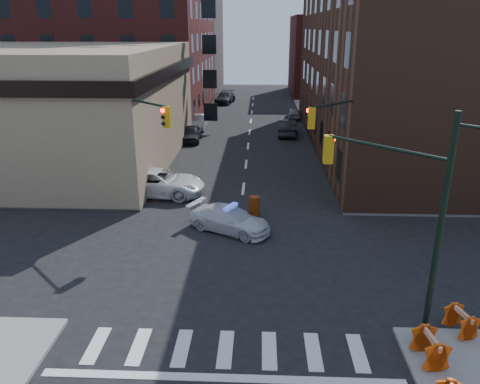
# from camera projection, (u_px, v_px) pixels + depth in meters

# --- Properties ---
(ground) EXTENTS (140.00, 140.00, 0.00)m
(ground) POSITION_uv_depth(u_px,v_px,m) (236.00, 257.00, 22.42)
(ground) COLOR black
(ground) RESTS_ON ground
(sidewalk_nw) EXTENTS (34.00, 54.50, 0.15)m
(sidewalk_nw) POSITION_uv_depth(u_px,v_px,m) (52.00, 121.00, 54.16)
(sidewalk_nw) COLOR gray
(sidewalk_nw) RESTS_ON ground
(sidewalk_ne) EXTENTS (34.00, 54.50, 0.15)m
(sidewalk_ne) POSITION_uv_depth(u_px,v_px,m) (456.00, 124.00, 52.29)
(sidewalk_ne) COLOR gray
(sidewalk_ne) RESTS_ON ground
(bank_building) EXTENTS (22.00, 22.00, 9.00)m
(bank_building) POSITION_uv_depth(u_px,v_px,m) (33.00, 105.00, 37.14)
(bank_building) COLOR #917E5F
(bank_building) RESTS_ON ground
(apartment_block) EXTENTS (25.00, 25.00, 24.00)m
(apartment_block) POSITION_uv_depth(u_px,v_px,m) (101.00, 13.00, 56.81)
(apartment_block) COLOR #5B1F1C
(apartment_block) RESTS_ON ground
(commercial_row_ne) EXTENTS (14.00, 34.00, 14.00)m
(commercial_row_ne) POSITION_uv_depth(u_px,v_px,m) (398.00, 68.00, 40.73)
(commercial_row_ne) COLOR #513020
(commercial_row_ne) RESTS_ON ground
(filler_nw) EXTENTS (20.00, 18.00, 16.00)m
(filler_nw) POSITION_uv_depth(u_px,v_px,m) (160.00, 41.00, 78.76)
(filler_nw) COLOR brown
(filler_nw) RESTS_ON ground
(filler_ne) EXTENTS (16.00, 16.00, 12.00)m
(filler_ne) POSITION_uv_depth(u_px,v_px,m) (342.00, 56.00, 74.44)
(filler_ne) COLOR #5B1F1C
(filler_ne) RESTS_ON ground
(signal_pole_se) EXTENTS (5.40, 5.27, 8.00)m
(signal_pole_se) POSITION_uv_depth(u_px,v_px,m) (409.00, 213.00, 15.43)
(signal_pole_se) COLOR black
(signal_pole_se) RESTS_ON sidewalk_se
(signal_pole_nw) EXTENTS (3.58, 3.67, 8.00)m
(signal_pole_nw) POSITION_uv_depth(u_px,v_px,m) (136.00, 141.00, 26.23)
(signal_pole_nw) COLOR black
(signal_pole_nw) RESTS_ON sidewalk_nw
(signal_pole_ne) EXTENTS (3.67, 3.58, 8.00)m
(signal_pole_ne) POSITION_uv_depth(u_px,v_px,m) (346.00, 144.00, 25.77)
(signal_pole_ne) COLOR black
(signal_pole_ne) RESTS_ON sidewalk_ne
(tree_ne_near) EXTENTS (3.00, 3.00, 4.85)m
(tree_ne_near) POSITION_uv_depth(u_px,v_px,m) (326.00, 102.00, 45.42)
(tree_ne_near) COLOR black
(tree_ne_near) RESTS_ON sidewalk_ne
(tree_ne_far) EXTENTS (3.00, 3.00, 4.85)m
(tree_ne_far) POSITION_uv_depth(u_px,v_px,m) (317.00, 91.00, 52.95)
(tree_ne_far) COLOR black
(tree_ne_far) RESTS_ON sidewalk_ne
(police_car) EXTENTS (4.97, 3.82, 1.34)m
(police_car) POSITION_uv_depth(u_px,v_px,m) (229.00, 219.00, 25.07)
(police_car) COLOR silver
(police_car) RESTS_ON ground
(pickup) EXTENTS (6.38, 3.42, 1.71)m
(pickup) POSITION_uv_depth(u_px,v_px,m) (158.00, 182.00, 30.39)
(pickup) COLOR silver
(pickup) RESTS_ON ground
(parked_car_wnear) EXTENTS (1.89, 4.37, 1.47)m
(parked_car_wnear) POSITION_uv_depth(u_px,v_px,m) (191.00, 134.00, 44.69)
(parked_car_wnear) COLOR black
(parked_car_wnear) RESTS_ON ground
(parked_car_wfar) EXTENTS (1.60, 4.58, 1.51)m
(parked_car_wfar) POSITION_uv_depth(u_px,v_px,m) (199.00, 122.00, 50.08)
(parked_car_wfar) COLOR gray
(parked_car_wfar) RESTS_ON ground
(parked_car_wdeep) EXTENTS (2.99, 5.80, 1.61)m
(parked_car_wdeep) POSITION_uv_depth(u_px,v_px,m) (225.00, 98.00, 66.85)
(parked_car_wdeep) COLOR black
(parked_car_wdeep) RESTS_ON ground
(parked_car_enear) EXTENTS (2.13, 5.05, 1.62)m
(parked_car_enear) POSITION_uv_depth(u_px,v_px,m) (288.00, 127.00, 47.09)
(parked_car_enear) COLOR black
(parked_car_enear) RESTS_ON ground
(parked_car_efar) EXTENTS (1.51, 3.73, 1.27)m
(parked_car_efar) POSITION_uv_depth(u_px,v_px,m) (293.00, 113.00, 55.82)
(parked_car_efar) COLOR gray
(parked_car_efar) RESTS_ON ground
(pedestrian_a) EXTENTS (0.59, 0.40, 1.55)m
(pedestrian_a) POSITION_uv_depth(u_px,v_px,m) (142.00, 182.00, 30.24)
(pedestrian_a) COLOR black
(pedestrian_a) RESTS_ON sidewalk_nw
(pedestrian_b) EXTENTS (1.08, 0.95, 1.85)m
(pedestrian_b) POSITION_uv_depth(u_px,v_px,m) (70.00, 191.00, 28.13)
(pedestrian_b) COLOR black
(pedestrian_b) RESTS_ON sidewalk_nw
(pedestrian_c) EXTENTS (1.01, 1.13, 1.84)m
(pedestrian_c) POSITION_uv_depth(u_px,v_px,m) (40.00, 189.00, 28.53)
(pedestrian_c) COLOR #1E232D
(pedestrian_c) RESTS_ON sidewalk_nw
(barrel_road) EXTENTS (0.70, 0.70, 1.10)m
(barrel_road) POSITION_uv_depth(u_px,v_px,m) (254.00, 205.00, 27.34)
(barrel_road) COLOR #C54A09
(barrel_road) RESTS_ON ground
(barrel_bank) EXTENTS (0.62, 0.62, 0.89)m
(barrel_bank) POSITION_uv_depth(u_px,v_px,m) (156.00, 193.00, 29.70)
(barrel_bank) COLOR #D7470A
(barrel_bank) RESTS_ON ground
(barricade_se_a) EXTENTS (0.87, 1.29, 0.88)m
(barricade_se_a) POSITION_uv_depth(u_px,v_px,m) (461.00, 322.00, 16.52)
(barricade_se_a) COLOR #F2510B
(barricade_se_a) RESTS_ON sidewalk_se
(barricade_se_b) EXTENTS (0.80, 1.38, 0.98)m
(barricade_se_b) POSITION_uv_depth(u_px,v_px,m) (430.00, 348.00, 15.09)
(barricade_se_b) COLOR #EA530B
(barricade_se_b) RESTS_ON sidewalk_se
(barricade_nw_a) EXTENTS (1.18, 0.77, 0.82)m
(barricade_nw_a) POSITION_uv_depth(u_px,v_px,m) (126.00, 195.00, 28.96)
(barricade_nw_a) COLOR red
(barricade_nw_a) RESTS_ON sidewalk_nw
(barricade_nw_b) EXTENTS (1.14, 0.69, 0.80)m
(barricade_nw_b) POSITION_uv_depth(u_px,v_px,m) (58.00, 188.00, 30.26)
(barricade_nw_b) COLOR red
(barricade_nw_b) RESTS_ON sidewalk_nw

